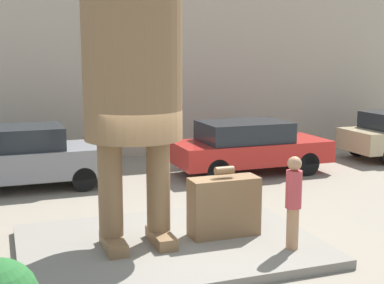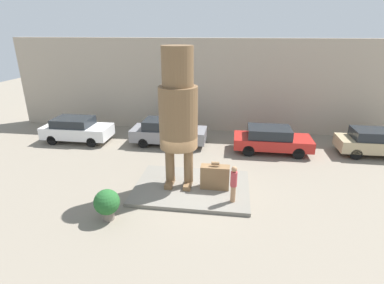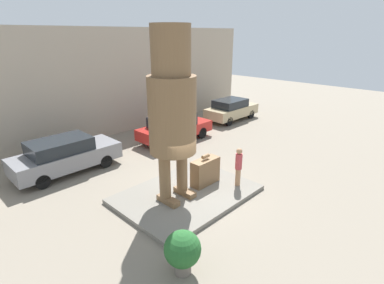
% 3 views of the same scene
% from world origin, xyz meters
% --- Properties ---
extents(ground_plane, '(60.00, 60.00, 0.00)m').
position_xyz_m(ground_plane, '(0.00, 0.00, 0.00)').
color(ground_plane, gray).
extents(pedestal, '(5.12, 3.72, 0.16)m').
position_xyz_m(pedestal, '(0.00, 0.00, 0.08)').
color(pedestal, slate).
rests_on(pedestal, ground_plane).
extents(building_backdrop, '(28.00, 0.60, 6.28)m').
position_xyz_m(building_backdrop, '(0.00, 8.85, 3.14)').
color(building_backdrop, tan).
rests_on(building_backdrop, ground_plane).
extents(statue_figure, '(1.64, 1.64, 6.07)m').
position_xyz_m(statue_figure, '(-0.59, 0.08, 3.71)').
color(statue_figure, brown).
rests_on(statue_figure, pedestal).
extents(giant_suitcase, '(1.26, 0.50, 1.27)m').
position_xyz_m(giant_suitcase, '(1.03, -0.03, 0.70)').
color(giant_suitcase, brown).
rests_on(giant_suitcase, pedestal).
extents(tourist, '(0.27, 0.27, 1.59)m').
position_xyz_m(tourist, '(1.84, -1.05, 1.03)').
color(tourist, '#A87A56').
rests_on(tourist, pedestal).
extents(parked_car_white, '(4.24, 1.89, 1.55)m').
position_xyz_m(parked_car_white, '(-8.19, 5.16, 0.81)').
color(parked_car_white, silver).
rests_on(parked_car_white, ground_plane).
extents(parked_car_grey, '(4.61, 1.82, 1.60)m').
position_xyz_m(parked_car_grey, '(-2.27, 5.40, 0.83)').
color(parked_car_grey, gray).
rests_on(parked_car_grey, ground_plane).
extents(parked_car_red, '(4.44, 1.86, 1.51)m').
position_xyz_m(parked_car_red, '(3.98, 5.00, 0.80)').
color(parked_car_red, '#B2231E').
rests_on(parked_car_red, ground_plane).
extents(parked_car_tan, '(4.22, 1.75, 1.52)m').
position_xyz_m(parked_car_tan, '(9.82, 5.33, 0.80)').
color(parked_car_tan, tan).
rests_on(parked_car_tan, ground_plane).
extents(planter_pot, '(0.97, 0.97, 1.23)m').
position_xyz_m(planter_pot, '(-2.84, -2.71, 0.71)').
color(planter_pot, '#70665B').
rests_on(planter_pot, ground_plane).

